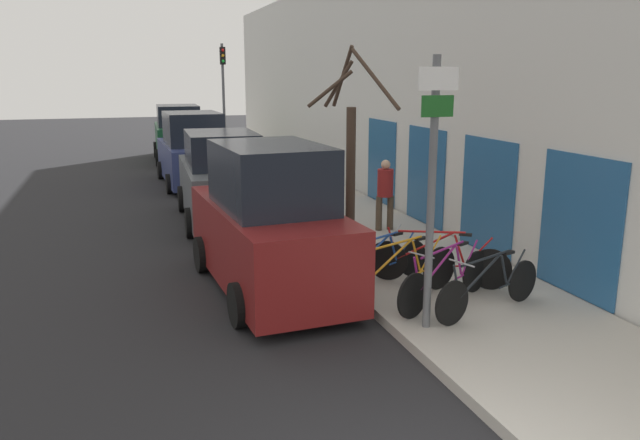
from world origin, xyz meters
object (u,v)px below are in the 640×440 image
(bicycle_4, at_px, (379,264))
(parked_car_3, at_px, (179,136))
(bicycle_1, at_px, (446,279))
(street_tree, at_px, (350,162))
(parked_car_1, at_px, (222,181))
(pedestrian_near, at_px, (385,190))
(bicycle_0, at_px, (489,288))
(bicycle_2, at_px, (399,275))
(parked_car_0, at_px, (269,226))
(parked_car_2, at_px, (193,153))
(signpost, at_px, (432,185))
(bicycle_3, at_px, (438,261))
(traffic_light, at_px, (223,87))

(bicycle_4, relative_size, parked_car_3, 0.46)
(bicycle_1, xyz_separation_m, bicycle_4, (-0.62, 1.08, -0.02))
(parked_car_3, distance_m, street_tree, 15.76)
(bicycle_1, bearing_deg, parked_car_1, -8.67)
(street_tree, bearing_deg, pedestrian_near, 48.81)
(bicycle_0, bearing_deg, bicycle_4, 14.90)
(bicycle_2, height_order, parked_car_0, parked_car_0)
(bicycle_0, distance_m, bicycle_4, 1.89)
(bicycle_4, height_order, parked_car_1, parked_car_1)
(bicycle_2, distance_m, parked_car_1, 6.91)
(bicycle_1, relative_size, parked_car_2, 0.44)
(signpost, relative_size, bicycle_4, 1.72)
(parked_car_1, bearing_deg, bicycle_1, -70.56)
(bicycle_1, height_order, bicycle_4, bicycle_1)
(parked_car_1, height_order, street_tree, street_tree)
(bicycle_3, distance_m, parked_car_2, 12.06)
(bicycle_3, distance_m, street_tree, 2.58)
(bicycle_0, height_order, pedestrian_near, pedestrian_near)
(bicycle_0, distance_m, bicycle_3, 1.34)
(bicycle_1, distance_m, bicycle_2, 0.70)
(bicycle_2, height_order, traffic_light, traffic_light)
(bicycle_1, distance_m, parked_car_3, 18.64)
(bicycle_0, relative_size, bicycle_1, 1.03)
(traffic_light, bearing_deg, bicycle_0, -86.56)
(signpost, height_order, bicycle_4, signpost)
(bicycle_4, xyz_separation_m, street_tree, (0.15, 1.78, 1.43))
(bicycle_1, distance_m, traffic_light, 16.52)
(bicycle_3, height_order, parked_car_1, parked_car_1)
(pedestrian_near, bearing_deg, bicycle_2, -108.52)
(bicycle_3, xyz_separation_m, street_tree, (-0.79, 2.02, 1.40))
(bicycle_0, distance_m, parked_car_1, 8.02)
(signpost, relative_size, bicycle_0, 1.72)
(signpost, xyz_separation_m, parked_car_1, (-1.54, 7.75, -1.12))
(parked_car_1, bearing_deg, bicycle_4, -73.08)
(bicycle_0, relative_size, bicycle_2, 0.90)
(street_tree, bearing_deg, bicycle_4, -94.74)
(signpost, xyz_separation_m, bicycle_0, (1.09, 0.20, -1.60))
(parked_car_0, distance_m, parked_car_3, 16.68)
(pedestrian_near, bearing_deg, parked_car_0, -138.02)
(parked_car_2, bearing_deg, parked_car_3, 87.71)
(parked_car_0, bearing_deg, signpost, -61.22)
(bicycle_3, height_order, traffic_light, traffic_light)
(parked_car_0, relative_size, parked_car_1, 0.99)
(bicycle_2, bearing_deg, bicycle_3, -80.70)
(bicycle_3, relative_size, parked_car_3, 0.42)
(bicycle_4, distance_m, traffic_light, 15.45)
(bicycle_2, xyz_separation_m, street_tree, (0.12, 2.50, 1.39))
(bicycle_0, xyz_separation_m, parked_car_1, (-2.63, 7.56, 0.48))
(signpost, height_order, parked_car_1, signpost)
(parked_car_1, bearing_deg, signpost, -76.69)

